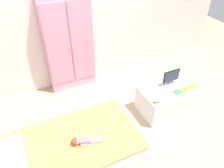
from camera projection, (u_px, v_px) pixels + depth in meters
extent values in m
cube|color=tan|center=(106.00, 139.00, 3.08)|extent=(10.00, 10.00, 0.02)
cube|color=silver|center=(63.00, 10.00, 3.38)|extent=(6.40, 0.05, 2.70)
cube|color=silver|center=(71.00, 152.00, 2.81)|extent=(1.75, 0.99, 0.13)
cube|color=silver|center=(70.00, 146.00, 2.73)|extent=(1.71, 0.95, 0.13)
cube|color=#EA934C|center=(69.00, 143.00, 2.69)|extent=(1.74, 0.98, 0.02)
cube|color=white|center=(11.00, 162.00, 2.43)|extent=(0.32, 0.71, 0.07)
cube|color=#D6668E|center=(85.00, 141.00, 2.66)|extent=(0.15, 0.11, 0.06)
cube|color=#DBB293|center=(96.00, 139.00, 2.70)|extent=(0.16, 0.08, 0.04)
cube|color=#DBB293|center=(97.00, 141.00, 2.67)|extent=(0.16, 0.08, 0.04)
cube|color=#DBB293|center=(85.00, 139.00, 2.71)|extent=(0.10, 0.05, 0.03)
cube|color=#DBB293|center=(85.00, 146.00, 2.63)|extent=(0.10, 0.05, 0.03)
sphere|color=#DBB293|center=(76.00, 141.00, 2.64)|extent=(0.09, 0.09, 0.09)
sphere|color=#9E3D2D|center=(75.00, 141.00, 2.64)|extent=(0.10, 0.10, 0.10)
cube|color=#E599BC|center=(69.00, 44.00, 3.58)|extent=(0.80, 0.21, 1.67)
cube|color=#C986A6|center=(58.00, 47.00, 3.41)|extent=(0.38, 0.02, 1.37)
cube|color=#C986A6|center=(82.00, 42.00, 3.54)|extent=(0.38, 0.02, 1.37)
sphere|color=gold|center=(69.00, 48.00, 3.47)|extent=(0.02, 0.02, 0.02)
sphere|color=gold|center=(74.00, 47.00, 3.50)|extent=(0.02, 0.02, 0.02)
cube|color=silver|center=(167.00, 99.00, 3.44)|extent=(0.87, 0.53, 0.42)
cylinder|color=#99999E|center=(170.00, 84.00, 3.40)|extent=(0.10, 0.10, 0.01)
cylinder|color=#99999E|center=(170.00, 82.00, 3.38)|extent=(0.02, 0.02, 0.05)
cube|color=black|center=(171.00, 76.00, 3.31)|extent=(0.28, 0.02, 0.19)
cube|color=#28334C|center=(172.00, 76.00, 3.30)|extent=(0.26, 0.01, 0.17)
cube|color=#8E6642|center=(156.00, 102.00, 3.07)|extent=(0.10, 0.01, 0.01)
cube|color=#8E6642|center=(158.00, 103.00, 3.04)|extent=(0.10, 0.01, 0.01)
cube|color=white|center=(157.00, 100.00, 3.03)|extent=(0.07, 0.03, 0.04)
cylinder|color=white|center=(158.00, 100.00, 3.06)|extent=(0.01, 0.01, 0.02)
cylinder|color=white|center=(159.00, 101.00, 3.05)|extent=(0.01, 0.01, 0.02)
cylinder|color=white|center=(155.00, 101.00, 3.04)|extent=(0.01, 0.01, 0.02)
cylinder|color=white|center=(156.00, 102.00, 3.03)|extent=(0.01, 0.01, 0.02)
cylinder|color=white|center=(159.00, 97.00, 3.02)|extent=(0.02, 0.02, 0.02)
sphere|color=white|center=(160.00, 96.00, 3.00)|extent=(0.04, 0.04, 0.04)
cube|color=#429E51|center=(178.00, 92.00, 3.24)|extent=(0.13, 0.10, 0.02)
cube|color=orange|center=(185.00, 89.00, 3.29)|extent=(0.15, 0.10, 0.01)
cube|color=gold|center=(193.00, 86.00, 3.35)|extent=(0.13, 0.09, 0.02)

